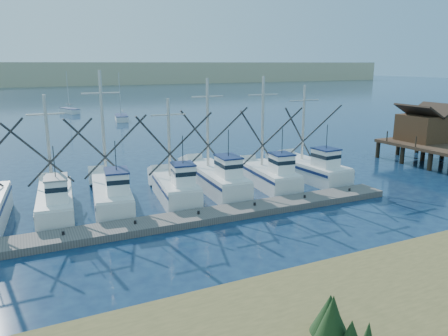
{
  "coord_description": "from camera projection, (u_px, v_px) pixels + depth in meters",
  "views": [
    {
      "loc": [
        -15.49,
        -18.12,
        9.6
      ],
      "look_at": [
        -2.72,
        8.0,
        2.61
      ],
      "focal_mm": 35.0,
      "sensor_mm": 36.0,
      "label": 1
    }
  ],
  "objects": [
    {
      "name": "sailboat_far",
      "position": [
        70.0,
        111.0,
        85.77
      ],
      "size": [
        3.31,
        5.96,
        8.1
      ],
      "rotation": [
        0.0,
        0.0,
        0.31
      ],
      "color": "silver",
      "rests_on": "ground"
    },
    {
      "name": "sailboat_near",
      "position": [
        121.0,
        118.0,
        74.59
      ],
      "size": [
        2.77,
        5.56,
        8.1
      ],
      "rotation": [
        0.0,
        0.0,
        -0.16
      ],
      "color": "silver",
      "rests_on": "ground"
    },
    {
      "name": "dune_ridge",
      "position": [
        43.0,
        73.0,
        206.95
      ],
      "size": [
        360.0,
        60.0,
        10.0
      ],
      "primitive_type": "cube",
      "color": "tan",
      "rests_on": "ground"
    },
    {
      "name": "ground",
      "position": [
        329.0,
        237.0,
        24.69
      ],
      "size": [
        500.0,
        500.0,
        0.0
      ],
      "primitive_type": "plane",
      "color": "#0D1D3A",
      "rests_on": "ground"
    },
    {
      "name": "trawler_fleet",
      "position": [
        139.0,
        190.0,
        30.47
      ],
      "size": [
        31.75,
        8.67,
        9.36
      ],
      "color": "silver",
      "rests_on": "ground"
    },
    {
      "name": "floating_dock",
      "position": [
        168.0,
        222.0,
        26.47
      ],
      "size": [
        32.46,
        2.67,
        0.43
      ],
      "primitive_type": "cube",
      "rotation": [
        0.0,
        0.0,
        -0.02
      ],
      "color": "#5E5854",
      "rests_on": "ground"
    }
  ]
}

